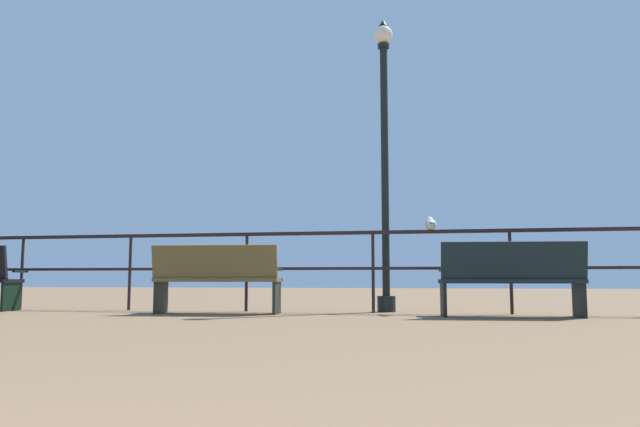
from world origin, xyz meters
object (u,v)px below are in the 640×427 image
bench_near_left (217,276)px  seagull_on_rail (430,224)px  bench_near_right (511,276)px  lamppost_center (385,151)px

bench_near_left → seagull_on_rail: bearing=13.8°
bench_near_left → bench_near_right: (3.75, -0.00, -0.00)m
bench_near_left → lamppost_center: 2.95m
bench_near_right → seagull_on_rail: (-0.96, 0.69, 0.71)m
bench_near_left → bench_near_right: size_ratio=0.99×
seagull_on_rail → bench_near_right: bearing=-35.6°
bench_near_right → lamppost_center: (-1.59, 0.93, 1.79)m
lamppost_center → seagull_on_rail: (0.63, -0.24, -1.09)m
bench_near_right → seagull_on_rail: seagull_on_rail is taller
bench_near_left → seagull_on_rail: seagull_on_rail is taller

